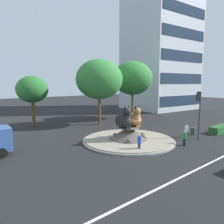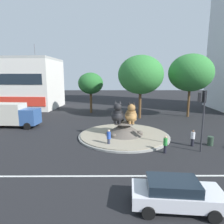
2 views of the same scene
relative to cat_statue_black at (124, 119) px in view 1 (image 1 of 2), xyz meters
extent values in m
plane|color=black|center=(0.75, 0.05, -2.55)|extent=(160.00, 160.00, 0.00)
cube|color=silver|center=(0.75, -8.94, -2.55)|extent=(112.00, 0.20, 0.01)
cylinder|color=gray|center=(0.75, 0.05, -2.46)|extent=(10.24, 10.24, 0.18)
cylinder|color=gray|center=(0.75, 0.05, -2.32)|extent=(9.83, 9.83, 0.11)
cone|color=#564F47|center=(0.75, 0.05, -1.60)|extent=(4.27, 4.27, 1.34)
cylinder|color=#564F47|center=(0.75, 0.05, -0.99)|extent=(2.35, 2.35, 0.12)
ellipsoid|color=#564F47|center=(2.48, -0.45, -2.01)|extent=(0.66, 0.55, 0.53)
ellipsoid|color=#564F47|center=(0.28, 1.81, -2.06)|extent=(0.51, 0.44, 0.41)
ellipsoid|color=#564F47|center=(-0.43, -1.28, -2.05)|extent=(0.56, 0.57, 0.45)
ellipsoid|color=black|center=(-0.01, 0.12, -0.13)|extent=(1.44, 2.22, 1.60)
cylinder|color=black|center=(0.00, -0.32, 0.05)|extent=(1.06, 1.06, 1.00)
sphere|color=black|center=(0.00, -0.48, 0.92)|extent=(0.88, 0.88, 0.88)
torus|color=black|center=(0.33, 1.02, -0.77)|extent=(0.98, 0.98, 0.20)
cone|color=black|center=(0.24, -0.48, 1.43)|extent=(0.37, 0.37, 0.36)
cone|color=black|center=(-0.24, -0.48, 1.43)|extent=(0.37, 0.37, 0.36)
cylinder|color=black|center=(0.18, -0.68, -0.73)|extent=(0.28, 0.28, 0.40)
cylinder|color=black|center=(-0.18, -0.68, -0.73)|extent=(0.28, 0.28, 0.40)
ellipsoid|color=#9E703D|center=(1.50, 0.07, -0.17)|extent=(1.35, 2.10, 1.52)
cylinder|color=#9E703D|center=(1.50, -0.34, 0.00)|extent=(1.00, 1.00, 0.95)
sphere|color=#9E703D|center=(1.50, -0.50, 0.84)|extent=(0.84, 0.84, 0.84)
torus|color=#9E703D|center=(1.85, 0.93, -0.78)|extent=(1.07, 1.07, 0.19)
cone|color=black|center=(1.73, -0.50, 1.32)|extent=(0.35, 0.35, 0.34)
cone|color=black|center=(1.27, -0.50, 1.32)|extent=(0.35, 0.35, 0.34)
cylinder|color=#9E703D|center=(1.67, -0.69, -0.74)|extent=(0.27, 0.27, 0.38)
cylinder|color=#9E703D|center=(1.32, -0.69, -0.74)|extent=(0.27, 0.27, 0.38)
cylinder|color=#2D2D33|center=(7.37, -4.60, 0.21)|extent=(0.14, 0.14, 5.52)
cube|color=black|center=(7.41, -4.38, 2.44)|extent=(0.36, 0.29, 1.05)
sphere|color=#360606|center=(7.43, -4.31, 2.76)|extent=(0.18, 0.18, 0.18)
sphere|color=orange|center=(7.43, -4.31, 2.44)|extent=(0.18, 0.18, 0.18)
sphere|color=black|center=(7.43, -4.31, 2.13)|extent=(0.18, 0.18, 0.18)
cube|color=black|center=(6.93, -4.52, 2.39)|extent=(0.25, 0.31, 0.80)
cube|color=silver|center=(28.59, 17.79, 14.89)|extent=(16.37, 15.17, 34.89)
cube|color=#233347|center=(27.99, 10.81, -0.06)|extent=(14.27, 1.33, 2.27)
cube|color=#233347|center=(27.99, 10.81, 4.92)|extent=(14.27, 1.33, 2.27)
cube|color=#233347|center=(27.99, 10.81, 9.90)|extent=(14.27, 1.33, 2.27)
cube|color=#233347|center=(27.99, 10.81, 14.89)|extent=(14.27, 1.33, 2.27)
cube|color=#233347|center=(27.99, 10.81, 19.87)|extent=(14.27, 1.33, 2.27)
cube|color=#235B28|center=(13.27, -4.56, -2.10)|extent=(4.45, 1.20, 0.90)
cylinder|color=brown|center=(4.00, 9.98, -0.47)|extent=(0.43, 0.43, 4.16)
ellipsoid|color=#337F38|center=(4.00, 9.98, 4.48)|extent=(7.17, 7.17, 6.10)
cylinder|color=brown|center=(12.42, 11.22, -0.31)|extent=(0.39, 0.39, 4.50)
ellipsoid|color=#337F38|center=(12.42, 11.22, 4.82)|extent=(7.18, 7.18, 6.10)
cylinder|color=brown|center=(-4.49, 15.18, -0.71)|extent=(0.45, 0.45, 3.68)
ellipsoid|color=#286B2D|center=(-4.49, 15.18, 2.98)|extent=(4.63, 4.63, 3.94)
cylinder|color=black|center=(7.23, -3.13, -2.18)|extent=(0.29, 0.29, 0.76)
cylinder|color=silver|center=(7.23, -3.13, -1.47)|extent=(0.39, 0.39, 0.66)
sphere|color=brown|center=(7.23, -3.13, -1.03)|extent=(0.22, 0.22, 0.22)
cylinder|color=black|center=(4.07, -4.88, -2.19)|extent=(0.27, 0.27, 0.73)
cylinder|color=#288C38|center=(4.07, -4.88, -1.51)|extent=(0.36, 0.36, 0.63)
sphere|color=tan|center=(4.07, -4.88, -1.09)|extent=(0.21, 0.21, 0.21)
cylinder|color=#33384C|center=(-0.94, -3.20, -2.16)|extent=(0.29, 0.29, 0.79)
cylinder|color=#284CB2|center=(-0.94, -3.20, -1.43)|extent=(0.38, 0.38, 0.68)
sphere|color=beige|center=(-0.94, -3.20, -0.97)|extent=(0.23, 0.23, 0.23)
cylinder|color=black|center=(-11.50, 3.05, -2.10)|extent=(0.92, 0.37, 0.90)
cylinder|color=#2D4233|center=(9.09, -2.95, -2.10)|extent=(0.56, 0.56, 0.90)
camera|label=1|loc=(-15.37, -16.65, 3.90)|focal=34.04mm
camera|label=2|loc=(-0.75, -21.15, 4.09)|focal=31.03mm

